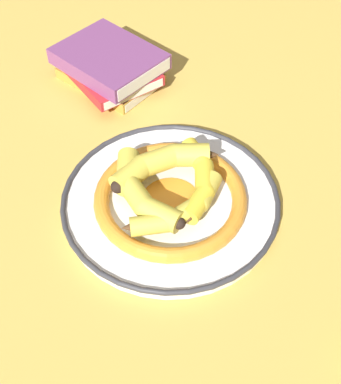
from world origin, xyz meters
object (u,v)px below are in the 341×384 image
object	(u,v)px
banana_b	(180,210)
banana_c	(200,181)
banana_a	(140,190)
book_stack	(110,67)
decorative_bowl	(170,201)
banana_d	(162,163)

from	to	relation	value
banana_b	banana_c	xyz separation A→B (m)	(0.06, 0.03, 0.00)
banana_a	book_stack	bearing A→B (deg)	162.27
banana_b	book_stack	bearing A→B (deg)	71.77
banana_c	decorative_bowl	bearing A→B (deg)	105.96
banana_c	banana_d	world-z (taller)	banana_d
book_stack	banana_c	bearing A→B (deg)	-15.03
decorative_bowl	banana_d	xyz separation A→B (m)	(0.01, 0.05, 0.04)
decorative_bowl	book_stack	xyz separation A→B (m)	(0.07, 0.35, 0.02)
banana_a	book_stack	xyz separation A→B (m)	(0.12, 0.33, -0.01)
banana_c	book_stack	size ratio (longest dim) A/B	0.68
decorative_bowl	book_stack	bearing A→B (deg)	78.92
banana_a	book_stack	distance (m)	0.35
banana_b	banana_d	bearing A→B (deg)	68.26
banana_c	banana_d	xyz separation A→B (m)	(-0.03, 0.06, 0.00)
banana_b	book_stack	world-z (taller)	book_stack
book_stack	banana_a	bearing A→B (deg)	-30.73
banana_d	book_stack	distance (m)	0.31
banana_c	book_stack	bearing A→B (deg)	28.77
banana_a	banana_b	distance (m)	0.07
banana_c	book_stack	world-z (taller)	book_stack
banana_c	book_stack	distance (m)	0.36
banana_b	banana_d	distance (m)	0.10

